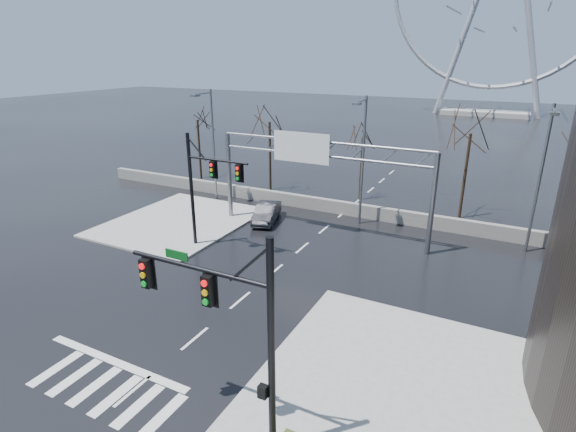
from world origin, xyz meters
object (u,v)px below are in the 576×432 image
Objects in this scene: signal_mast_near at (233,321)px; car at (267,213)px; signal_mast_far at (204,182)px; sign_gantry at (316,167)px.

car is (-10.02, 19.55, -4.13)m from signal_mast_near.
signal_mast_near is 22.35m from car.
signal_mast_far is at bearing -115.10° from car.
signal_mast_far is 7.79m from car.
sign_gantry is at bearing 106.19° from signal_mast_near.
signal_mast_far is 1.77× the size of car.
car is at bearing 117.13° from signal_mast_near.
signal_mast_near is 19.79m from sign_gantry.
sign_gantry is at bearing 47.53° from signal_mast_far.
signal_mast_far is at bearing -132.47° from sign_gantry.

